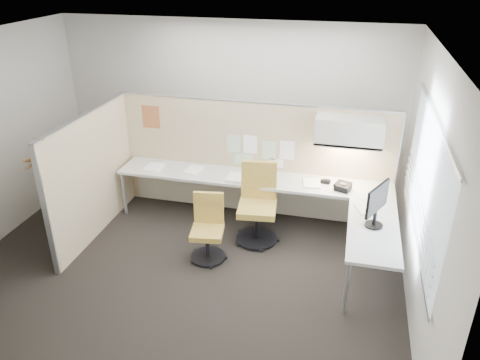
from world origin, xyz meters
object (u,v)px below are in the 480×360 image
(desk, at_px, (272,192))
(phone, at_px, (343,187))
(chair_left, at_px, (208,230))
(chair_right, at_px, (258,206))
(monitor, at_px, (377,203))

(desk, xyz_separation_m, phone, (0.96, 0.05, 0.18))
(chair_left, xyz_separation_m, phone, (1.65, 0.93, 0.37))
(chair_left, distance_m, chair_right, 0.81)
(chair_left, xyz_separation_m, chair_right, (0.54, 0.60, 0.10))
(desk, relative_size, monitor, 7.43)
(chair_left, xyz_separation_m, monitor, (2.06, 0.06, 0.63))
(desk, xyz_separation_m, monitor, (1.37, -0.82, 0.44))
(chair_right, height_order, phone, chair_right)
(desk, distance_m, chair_left, 1.14)
(phone, bearing_deg, desk, -157.51)
(chair_left, relative_size, chair_right, 0.80)
(chair_right, bearing_deg, chair_left, -138.68)
(desk, relative_size, chair_left, 4.57)
(desk, xyz_separation_m, chair_right, (-0.15, -0.29, -0.09))
(chair_left, height_order, monitor, monitor)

